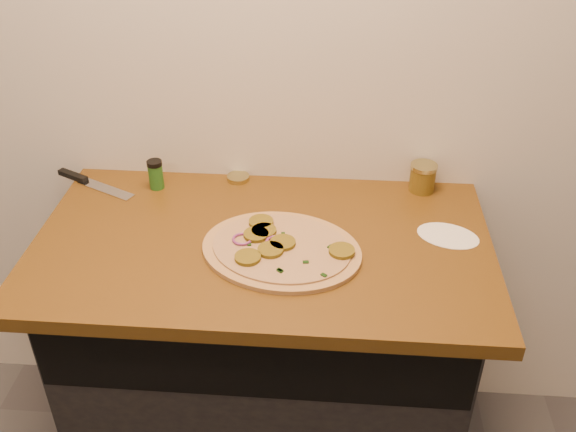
# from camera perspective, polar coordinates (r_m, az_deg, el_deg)

# --- Properties ---
(cabinet) EXTENTS (1.10, 0.60, 0.86)m
(cabinet) POSITION_cam_1_polar(r_m,az_deg,el_deg) (2.02, -1.89, -12.46)
(cabinet) COLOR black
(cabinet) RESTS_ON ground
(countertop) EXTENTS (1.20, 0.70, 0.04)m
(countertop) POSITION_cam_1_polar(r_m,az_deg,el_deg) (1.70, -2.28, -2.61)
(countertop) COLOR brown
(countertop) RESTS_ON cabinet
(pizza) EXTENTS (0.49, 0.49, 0.03)m
(pizza) POSITION_cam_1_polar(r_m,az_deg,el_deg) (1.63, -0.69, -2.89)
(pizza) COLOR tan
(pizza) RESTS_ON countertop
(chefs_knife) EXTENTS (0.27, 0.15, 0.02)m
(chefs_knife) POSITION_cam_1_polar(r_m,az_deg,el_deg) (2.01, -17.34, 2.91)
(chefs_knife) COLOR #B7BAC1
(chefs_knife) RESTS_ON countertop
(mason_jar_lid) EXTENTS (0.08, 0.08, 0.01)m
(mason_jar_lid) POSITION_cam_1_polar(r_m,az_deg,el_deg) (1.94, -4.45, 3.41)
(mason_jar_lid) COLOR tan
(mason_jar_lid) RESTS_ON countertop
(salsa_jar) EXTENTS (0.08, 0.08, 0.08)m
(salsa_jar) POSITION_cam_1_polar(r_m,az_deg,el_deg) (1.91, 11.88, 3.39)
(salsa_jar) COLOR #9C300F
(salsa_jar) RESTS_ON countertop
(spice_shaker) EXTENTS (0.04, 0.04, 0.09)m
(spice_shaker) POSITION_cam_1_polar(r_m,az_deg,el_deg) (1.92, -11.68, 3.65)
(spice_shaker) COLOR #26631F
(spice_shaker) RESTS_ON countertop
(flour_spill) EXTENTS (0.21, 0.21, 0.00)m
(flour_spill) POSITION_cam_1_polar(r_m,az_deg,el_deg) (1.75, 14.03, -1.71)
(flour_spill) COLOR white
(flour_spill) RESTS_ON countertop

